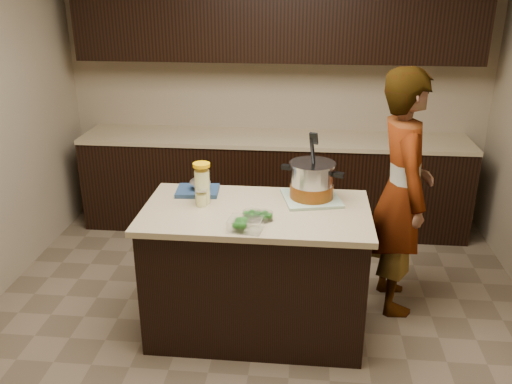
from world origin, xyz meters
TOP-DOWN VIEW (x-y plane):
  - ground_plane at (0.00, 0.00)m, footprint 4.00×4.00m
  - room_shell at (0.00, 0.00)m, footprint 4.04×4.04m
  - back_cabinets at (0.00, 1.74)m, footprint 3.60×0.63m
  - island at (0.00, 0.00)m, footprint 1.46×0.81m
  - dish_towel at (0.35, 0.20)m, footprint 0.43×0.43m
  - stock_pot at (0.35, 0.20)m, footprint 0.42×0.39m
  - lemonade_pitcher at (-0.36, 0.08)m, footprint 0.12×0.12m
  - mason_jar at (-0.36, 0.03)m, footprint 0.10×0.10m
  - broccoli_tub_left at (-0.01, -0.16)m, footprint 0.14×0.14m
  - broccoli_tub_right at (0.06, -0.16)m, footprint 0.15×0.15m
  - broccoli_tub_rect at (-0.03, -0.30)m, footprint 0.21×0.17m
  - blue_tray at (-0.42, 0.25)m, footprint 0.30×0.25m
  - person at (0.98, 0.43)m, footprint 0.48×0.68m

SIDE VIEW (x-z plane):
  - ground_plane at x=0.00m, z-range 0.00..0.00m
  - island at x=0.00m, z-range 0.00..0.90m
  - person at x=0.98m, z-range 0.00..1.76m
  - dish_towel at x=0.35m, z-range 0.90..0.92m
  - broccoli_tub_right at x=0.06m, z-range 0.90..0.95m
  - broccoli_tub_left at x=-0.01m, z-range 0.90..0.95m
  - broccoli_tub_rect at x=-0.03m, z-range 0.90..0.97m
  - blue_tray at x=-0.42m, z-range 0.88..0.99m
  - back_cabinets at x=0.00m, z-range -0.22..2.10m
  - mason_jar at x=-0.36m, z-range 0.89..1.02m
  - stock_pot at x=0.35m, z-range 0.80..1.24m
  - lemonade_pitcher at x=-0.36m, z-range 0.89..1.16m
  - room_shell at x=0.00m, z-range 0.35..3.07m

